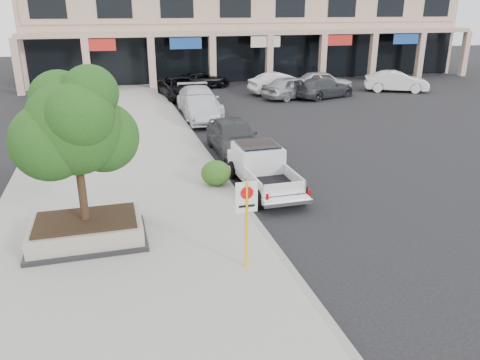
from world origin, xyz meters
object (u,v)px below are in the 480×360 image
object	(u,v)px
lot_car_b	(281,84)
planter_tree	(80,126)
lot_car_f	(396,81)
pickup_truck	(265,170)
lot_car_c	(324,88)
curb_car_c	(199,101)
curb_car_d	(181,88)
lot_car_e	(323,81)
lot_car_a	(292,87)
curb_car_a	(234,136)
curb_car_b	(201,110)
planter	(87,230)
no_parking_sign	(247,213)
lot_car_d	(202,80)

from	to	relation	value
lot_car_b	planter_tree	bearing A→B (deg)	141.57
lot_car_f	pickup_truck	bearing A→B (deg)	161.88
lot_car_f	lot_car_c	bearing A→B (deg)	123.84
curb_car_c	curb_car_d	world-z (taller)	curb_car_c
curb_car_c	lot_car_f	world-z (taller)	curb_car_c
lot_car_e	lot_car_f	xyz separation A→B (m)	(5.60, -1.67, -0.01)
lot_car_a	planter_tree	bearing A→B (deg)	124.23
curb_car_a	curb_car_b	size ratio (longest dim) A/B	1.03
curb_car_c	lot_car_b	world-z (taller)	curb_car_c
planter	lot_car_c	bearing A→B (deg)	49.91
no_parking_sign	lot_car_a	world-z (taller)	no_parking_sign
curb_car_b	lot_car_a	distance (m)	9.80
no_parking_sign	lot_car_e	xyz separation A→B (m)	(13.54, 24.52, -0.82)
planter_tree	curb_car_d	distance (m)	22.66
curb_car_d	planter	bearing A→B (deg)	-110.63
lot_car_d	lot_car_f	bearing A→B (deg)	-125.41
lot_car_c	planter_tree	bearing A→B (deg)	120.42
pickup_truck	lot_car_c	xyz separation A→B (m)	(10.14, 16.58, -0.03)
lot_car_c	lot_car_e	distance (m)	2.86
curb_car_d	no_parking_sign	bearing A→B (deg)	-100.21
curb_car_b	curb_car_c	world-z (taller)	curb_car_c
planter_tree	curb_car_c	world-z (taller)	planter_tree
planter_tree	no_parking_sign	distance (m)	4.95
lot_car_d	lot_car_e	size ratio (longest dim) A/B	1.02
planter	no_parking_sign	world-z (taller)	no_parking_sign
lot_car_d	lot_car_c	bearing A→B (deg)	-144.62
lot_car_c	no_parking_sign	bearing A→B (deg)	130.96
no_parking_sign	curb_car_c	world-z (taller)	no_parking_sign
curb_car_c	lot_car_a	xyz separation A→B (m)	(7.65, 3.56, -0.02)
curb_car_a	pickup_truck	bearing A→B (deg)	-90.40
curb_car_a	lot_car_b	distance (m)	16.04
curb_car_c	lot_car_a	distance (m)	8.43
pickup_truck	lot_car_c	world-z (taller)	pickup_truck
planter	planter_tree	distance (m)	2.95
curb_car_c	pickup_truck	bearing A→B (deg)	-88.95
pickup_truck	lot_car_f	bearing A→B (deg)	45.55
planter_tree	curb_car_c	distance (m)	17.37
curb_car_c	lot_car_f	distance (m)	17.23
curb_car_a	lot_car_c	distance (m)	15.53
curb_car_b	lot_car_d	world-z (taller)	curb_car_b
lot_car_a	lot_car_c	bearing A→B (deg)	-119.73
lot_car_f	curb_car_a	bearing A→B (deg)	153.08
lot_car_a	lot_car_c	size ratio (longest dim) A/B	0.95
pickup_truck	curb_car_a	xyz separation A→B (m)	(0.08, 4.74, 0.04)
curb_car_d	lot_car_f	bearing A→B (deg)	-10.32
lot_car_a	lot_car_b	xyz separation A→B (m)	(-0.17, 1.94, -0.01)
planter	lot_car_e	xyz separation A→B (m)	(17.43, 21.98, 0.33)
lot_car_a	lot_car_c	xyz separation A→B (m)	(2.34, -0.38, -0.08)
curb_car_a	curb_car_d	xyz separation A→B (m)	(-0.17, 14.34, -0.03)
pickup_truck	curb_car_d	bearing A→B (deg)	89.71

